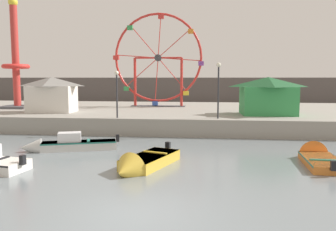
% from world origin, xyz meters
% --- Properties ---
extents(ground_plane, '(240.00, 240.00, 0.00)m').
position_xyz_m(ground_plane, '(0.00, 0.00, 0.00)').
color(ground_plane, slate).
extents(quay_promenade, '(110.00, 18.75, 1.31)m').
position_xyz_m(quay_promenade, '(0.00, 23.68, 0.66)').
color(quay_promenade, gray).
rests_on(quay_promenade, ground_plane).
extents(distant_town_skyline, '(140.00, 3.00, 4.40)m').
position_xyz_m(distant_town_skyline, '(0.00, 46.64, 2.20)').
color(distant_town_skyline, '#564C47').
rests_on(distant_town_skyline, ground_plane).
extents(motorboat_pale_grey, '(5.65, 2.80, 1.34)m').
position_xyz_m(motorboat_pale_grey, '(-6.20, 9.00, 0.35)').
color(motorboat_pale_grey, silver).
rests_on(motorboat_pale_grey, ground_plane).
extents(motorboat_mustard_yellow, '(2.98, 4.81, 1.46)m').
position_xyz_m(motorboat_mustard_yellow, '(-0.87, 5.29, 0.28)').
color(motorboat_mustard_yellow, gold).
rests_on(motorboat_mustard_yellow, ground_plane).
extents(motorboat_orange_hull, '(1.82, 4.67, 1.51)m').
position_xyz_m(motorboat_orange_hull, '(7.86, 7.88, 0.20)').
color(motorboat_orange_hull, orange).
rests_on(motorboat_orange_hull, ground_plane).
extents(ferris_wheel_red_frame, '(9.56, 1.20, 9.74)m').
position_xyz_m(ferris_wheel_red_frame, '(-3.01, 25.87, 6.21)').
color(ferris_wheel_red_frame, red).
rests_on(ferris_wheel_red_frame, quay_promenade).
extents(drop_tower_red_tower, '(2.80, 2.80, 10.81)m').
position_xyz_m(drop_tower_red_tower, '(-16.76, 22.24, 5.58)').
color(drop_tower_red_tower, '#BC332D').
rests_on(drop_tower_red_tower, quay_promenade).
extents(carnival_booth_green_kiosk, '(4.75, 3.78, 3.08)m').
position_xyz_m(carnival_booth_green_kiosk, '(7.10, 18.60, 2.92)').
color(carnival_booth_green_kiosk, '#33934C').
rests_on(carnival_booth_green_kiosk, quay_promenade).
extents(carnival_booth_white_ticket, '(4.36, 2.78, 3.10)m').
position_xyz_m(carnival_booth_white_ticket, '(-11.42, 18.58, 2.92)').
color(carnival_booth_white_ticket, silver).
rests_on(carnival_booth_white_ticket, quay_promenade).
extents(promenade_lamp_near, '(0.32, 0.32, 3.53)m').
position_xyz_m(promenade_lamp_near, '(-4.56, 14.87, 3.66)').
color(promenade_lamp_near, '#2D2D33').
rests_on(promenade_lamp_near, quay_promenade).
extents(promenade_lamp_far, '(0.32, 0.32, 4.12)m').
position_xyz_m(promenade_lamp_far, '(2.97, 15.27, 3.99)').
color(promenade_lamp_far, '#2D2D33').
rests_on(promenade_lamp_far, quay_promenade).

